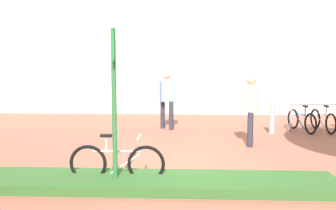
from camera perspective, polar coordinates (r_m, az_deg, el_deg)
ground_plane at (r=8.38m, az=2.58°, el=-8.22°), size 60.00×60.00×0.00m
planter_strip at (r=6.92m, az=-5.61°, el=-10.87°), size 7.00×1.10×0.16m
parking_sign_post at (r=6.64m, az=-7.76°, el=2.81°), size 0.08×0.36×2.65m
bike_at_sign at (r=7.10m, az=-7.29°, el=-8.16°), size 1.68×0.42×0.86m
bollard_steel at (r=11.72m, az=14.62°, el=-1.82°), size 0.16×0.16×0.90m
person_shirt_blue at (r=9.95m, az=11.70°, el=-0.17°), size 0.44×0.48×1.72m
person_casual_tan at (r=12.01m, az=-0.17°, el=1.18°), size 0.58×0.36×1.72m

